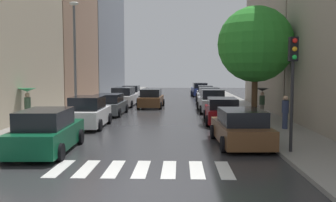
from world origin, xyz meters
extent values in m
cube|color=#2C2C2F|center=(0.00, 24.00, -0.02)|extent=(28.00, 72.00, 0.04)
cube|color=gray|center=(-6.50, 24.00, 0.07)|extent=(3.00, 72.00, 0.15)
cube|color=gray|center=(6.50, 24.00, 0.07)|extent=(3.00, 72.00, 0.15)
cube|color=silver|center=(-2.70, 2.39, 0.01)|extent=(0.45, 2.20, 0.01)
cube|color=silver|center=(-1.80, 2.39, 0.01)|extent=(0.45, 2.20, 0.01)
cube|color=silver|center=(-0.90, 2.39, 0.01)|extent=(0.45, 2.20, 0.01)
cube|color=silver|center=(0.00, 2.39, 0.01)|extent=(0.45, 2.20, 0.01)
cube|color=silver|center=(0.90, 2.39, 0.01)|extent=(0.45, 2.20, 0.01)
cube|color=silver|center=(1.80, 2.39, 0.01)|extent=(0.45, 2.20, 0.01)
cube|color=silver|center=(2.70, 2.39, 0.01)|extent=(0.45, 2.20, 0.01)
cube|color=#8C6B56|center=(-11.00, 26.26, 5.62)|extent=(6.00, 12.39, 11.24)
cube|color=slate|center=(-11.00, 42.51, 7.87)|extent=(6.00, 19.48, 15.73)
cube|color=#9E9384|center=(11.00, 22.10, 8.53)|extent=(6.00, 14.31, 17.06)
cube|color=#0C4C2D|center=(-3.99, 4.90, 0.60)|extent=(2.06, 4.79, 0.84)
cube|color=black|center=(-3.98, 4.66, 1.36)|extent=(1.75, 2.66, 0.69)
cylinder|color=black|center=(-4.99, 6.42, 0.32)|extent=(0.25, 0.65, 0.64)
cylinder|color=black|center=(-3.12, 6.49, 0.32)|extent=(0.25, 0.65, 0.64)
cylinder|color=black|center=(-4.86, 3.30, 0.32)|extent=(0.25, 0.65, 0.64)
cylinder|color=black|center=(-2.99, 3.38, 0.32)|extent=(0.25, 0.65, 0.64)
cube|color=silver|center=(-3.94, 11.33, 0.61)|extent=(1.85, 4.22, 0.87)
cube|color=black|center=(-3.94, 11.12, 1.41)|extent=(1.62, 2.33, 0.71)
cylinder|color=black|center=(-4.86, 12.72, 0.32)|extent=(0.22, 0.64, 0.64)
cylinder|color=black|center=(-3.03, 12.73, 0.32)|extent=(0.22, 0.64, 0.64)
cylinder|color=black|center=(-4.85, 9.94, 0.32)|extent=(0.22, 0.64, 0.64)
cylinder|color=black|center=(-3.02, 9.95, 0.32)|extent=(0.22, 0.64, 0.64)
cube|color=#474C51|center=(-3.85, 17.23, 0.55)|extent=(2.02, 4.46, 0.75)
cube|color=black|center=(-3.86, 17.01, 1.23)|extent=(1.74, 2.47, 0.61)
cylinder|color=black|center=(-4.77, 18.71, 0.32)|extent=(0.24, 0.65, 0.64)
cylinder|color=black|center=(-2.86, 18.66, 0.32)|extent=(0.24, 0.65, 0.64)
cylinder|color=black|center=(-4.85, 15.80, 0.32)|extent=(0.24, 0.65, 0.64)
cylinder|color=black|center=(-2.93, 15.75, 0.32)|extent=(0.24, 0.65, 0.64)
cube|color=silver|center=(-3.83, 23.91, 0.60)|extent=(2.10, 4.74, 0.84)
cube|color=black|center=(-3.84, 23.68, 1.36)|extent=(1.78, 2.64, 0.69)
cylinder|color=black|center=(-4.70, 25.49, 0.32)|extent=(0.25, 0.65, 0.64)
cylinder|color=black|center=(-2.82, 25.40, 0.32)|extent=(0.25, 0.65, 0.64)
cylinder|color=black|center=(-4.84, 22.42, 0.32)|extent=(0.25, 0.65, 0.64)
cylinder|color=black|center=(-2.96, 22.33, 0.32)|extent=(0.25, 0.65, 0.64)
cube|color=silver|center=(-3.94, 29.93, 0.57)|extent=(1.84, 4.42, 0.79)
cube|color=black|center=(-3.94, 29.71, 1.30)|extent=(1.62, 2.43, 0.65)
cylinder|color=black|center=(-4.86, 31.39, 0.32)|extent=(0.22, 0.64, 0.64)
cylinder|color=black|center=(-3.03, 31.39, 0.32)|extent=(0.22, 0.64, 0.64)
cylinder|color=black|center=(-4.85, 28.47, 0.32)|extent=(0.22, 0.64, 0.64)
cylinder|color=black|center=(-3.02, 28.48, 0.32)|extent=(0.22, 0.64, 0.64)
cube|color=brown|center=(3.87, 6.57, 0.56)|extent=(2.16, 4.73, 0.76)
cube|color=black|center=(3.88, 6.34, 1.25)|extent=(1.83, 2.63, 0.62)
cylinder|color=black|center=(2.83, 8.05, 0.32)|extent=(0.25, 0.65, 0.64)
cylinder|color=black|center=(4.77, 8.15, 0.32)|extent=(0.25, 0.65, 0.64)
cylinder|color=black|center=(2.97, 4.99, 0.32)|extent=(0.25, 0.65, 0.64)
cylinder|color=black|center=(4.91, 5.08, 0.32)|extent=(0.25, 0.65, 0.64)
cube|color=maroon|center=(3.83, 13.35, 0.55)|extent=(2.01, 4.68, 0.75)
cube|color=black|center=(3.82, 13.12, 1.24)|extent=(1.74, 2.59, 0.62)
cylinder|color=black|center=(2.91, 14.90, 0.32)|extent=(0.23, 0.64, 0.64)
cylinder|color=black|center=(4.81, 14.86, 0.32)|extent=(0.23, 0.64, 0.64)
cylinder|color=black|center=(2.84, 11.84, 0.32)|extent=(0.23, 0.64, 0.64)
cylinder|color=black|center=(4.75, 11.80, 0.32)|extent=(0.23, 0.64, 0.64)
cube|color=#B2B7BF|center=(3.71, 19.53, 0.61)|extent=(1.98, 4.55, 0.87)
cube|color=black|center=(3.71, 19.31, 1.40)|extent=(1.70, 2.52, 0.71)
cylinder|color=black|center=(2.74, 20.99, 0.32)|extent=(0.24, 0.65, 0.64)
cylinder|color=black|center=(4.59, 21.04, 0.32)|extent=(0.24, 0.65, 0.64)
cylinder|color=black|center=(2.82, 18.02, 0.32)|extent=(0.24, 0.65, 0.64)
cylinder|color=black|center=(4.67, 18.07, 0.32)|extent=(0.24, 0.65, 0.64)
cube|color=silver|center=(3.90, 24.88, 0.59)|extent=(1.98, 4.47, 0.82)
cube|color=black|center=(3.91, 24.65, 1.34)|extent=(1.73, 2.46, 0.67)
cylinder|color=black|center=(2.92, 26.33, 0.32)|extent=(0.23, 0.64, 0.64)
cylinder|color=black|center=(4.85, 26.36, 0.32)|extent=(0.23, 0.64, 0.64)
cylinder|color=black|center=(2.96, 23.40, 0.32)|extent=(0.23, 0.64, 0.64)
cylinder|color=black|center=(4.89, 23.42, 0.32)|extent=(0.23, 0.64, 0.64)
cube|color=silver|center=(3.99, 31.19, 0.56)|extent=(1.92, 4.42, 0.77)
cube|color=black|center=(3.98, 30.98, 1.26)|extent=(1.64, 2.45, 0.63)
cylinder|color=black|center=(3.16, 32.66, 0.32)|extent=(0.24, 0.65, 0.64)
cylinder|color=black|center=(4.92, 32.60, 0.32)|extent=(0.24, 0.65, 0.64)
cylinder|color=black|center=(3.05, 29.79, 0.32)|extent=(0.24, 0.65, 0.64)
cylinder|color=black|center=(4.82, 29.72, 0.32)|extent=(0.24, 0.65, 0.64)
cube|color=navy|center=(3.72, 37.39, 0.59)|extent=(2.02, 4.61, 0.83)
cube|color=black|center=(3.73, 37.16, 1.34)|extent=(1.72, 2.56, 0.68)
cylinder|color=black|center=(2.74, 38.85, 0.32)|extent=(0.24, 0.65, 0.64)
cylinder|color=black|center=(4.58, 38.92, 0.32)|extent=(0.24, 0.65, 0.64)
cylinder|color=black|center=(2.85, 35.86, 0.32)|extent=(0.24, 0.65, 0.64)
cylinder|color=black|center=(4.70, 35.93, 0.32)|extent=(0.24, 0.65, 0.64)
cube|color=brown|center=(-1.25, 22.64, 0.57)|extent=(1.98, 4.49, 0.80)
cube|color=black|center=(-1.25, 22.42, 1.30)|extent=(1.70, 2.49, 0.65)
cylinder|color=black|center=(-2.13, 24.13, 0.32)|extent=(0.24, 0.65, 0.64)
cylinder|color=black|center=(-0.28, 24.08, 0.32)|extent=(0.24, 0.65, 0.64)
cylinder|color=black|center=(-2.22, 21.21, 0.32)|extent=(0.24, 0.65, 0.64)
cylinder|color=black|center=(-0.37, 21.15, 0.32)|extent=(0.24, 0.65, 0.64)
cylinder|color=black|center=(-7.56, 11.63, 0.57)|extent=(0.28, 0.28, 0.85)
cylinder|color=#38513D|center=(-7.56, 11.63, 1.33)|extent=(0.36, 0.36, 0.67)
sphere|color=tan|center=(-7.56, 11.63, 1.80)|extent=(0.26, 0.26, 0.26)
cone|color=#19723F|center=(-7.56, 11.63, 2.10)|extent=(1.00, 1.00, 0.20)
cylinder|color=#333338|center=(-7.56, 11.63, 1.71)|extent=(0.02, 0.02, 0.76)
cylinder|color=gray|center=(6.79, 15.73, 0.53)|extent=(0.28, 0.28, 0.77)
cylinder|color=#38513D|center=(6.79, 15.73, 1.22)|extent=(0.36, 0.36, 0.61)
sphere|color=tan|center=(6.79, 15.73, 1.64)|extent=(0.24, 0.24, 0.24)
cone|color=black|center=(6.79, 15.73, 1.93)|extent=(0.92, 0.92, 0.20)
cylinder|color=#333338|center=(6.79, 15.73, 1.57)|extent=(0.02, 0.02, 0.71)
cylinder|color=navy|center=(6.79, 10.16, 0.57)|extent=(0.28, 0.28, 0.83)
cylinder|color=navy|center=(6.79, 10.16, 1.31)|extent=(0.36, 0.36, 0.66)
sphere|color=tan|center=(6.79, 10.16, 1.77)|extent=(0.26, 0.26, 0.26)
cylinder|color=#513823|center=(5.84, 13.57, 1.50)|extent=(0.36, 0.36, 2.70)
sphere|color=#2C892D|center=(5.84, 13.57, 4.81)|extent=(4.62, 4.62, 4.62)
cylinder|color=black|center=(5.45, 4.57, 1.85)|extent=(0.12, 0.12, 3.40)
cube|color=black|center=(5.45, 4.57, 4.00)|extent=(0.30, 0.30, 0.90)
sphere|color=red|center=(5.45, 4.39, 4.30)|extent=(0.18, 0.18, 0.18)
sphere|color=#F2A519|center=(5.45, 4.39, 4.00)|extent=(0.18, 0.18, 0.18)
sphere|color=green|center=(5.45, 4.39, 3.70)|extent=(0.18, 0.18, 0.18)
cylinder|color=#595B60|center=(-5.55, 14.47, 3.74)|extent=(0.16, 0.16, 7.18)
ellipsoid|color=beige|center=(-5.55, 14.47, 7.48)|extent=(0.60, 0.28, 0.24)
camera|label=1|loc=(1.26, -9.47, 3.21)|focal=39.77mm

